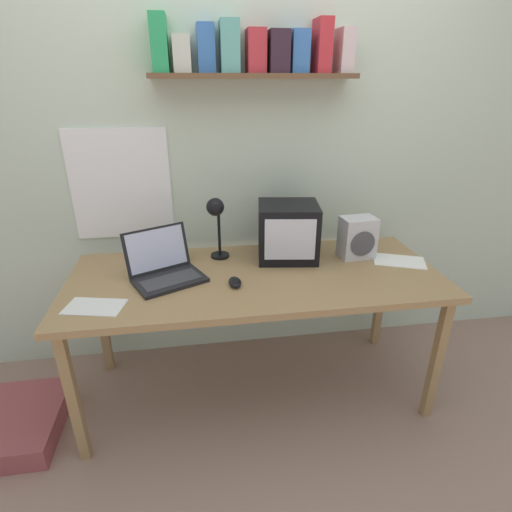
# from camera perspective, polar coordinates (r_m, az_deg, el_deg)

# --- Properties ---
(ground_plane) EXTENTS (12.00, 12.00, 0.00)m
(ground_plane) POSITION_cam_1_polar(r_m,az_deg,el_deg) (2.46, -0.00, -18.39)
(ground_plane) COLOR gray
(back_wall) EXTENTS (5.60, 0.24, 2.60)m
(back_wall) POSITION_cam_1_polar(r_m,az_deg,el_deg) (2.35, -2.00, 15.50)
(back_wall) COLOR beige
(back_wall) RESTS_ON ground_plane
(corner_desk) EXTENTS (1.88, 0.78, 0.75)m
(corner_desk) POSITION_cam_1_polar(r_m,az_deg,el_deg) (2.06, -0.00, -3.96)
(corner_desk) COLOR #9D7B4E
(corner_desk) RESTS_ON ground_plane
(crt_monitor) EXTENTS (0.36, 0.33, 0.30)m
(crt_monitor) POSITION_cam_1_polar(r_m,az_deg,el_deg) (2.18, 4.57, 3.52)
(crt_monitor) COLOR black
(crt_monitor) RESTS_ON corner_desk
(laptop) EXTENTS (0.42, 0.39, 0.23)m
(laptop) POSITION_cam_1_polar(r_m,az_deg,el_deg) (2.03, -13.01, -1.45)
(laptop) COLOR black
(laptop) RESTS_ON corner_desk
(desk_lamp) EXTENTS (0.12, 0.15, 0.35)m
(desk_lamp) POSITION_cam_1_polar(r_m,az_deg,el_deg) (2.11, -5.70, 5.66)
(desk_lamp) COLOR black
(desk_lamp) RESTS_ON corner_desk
(juice_glass) EXTENTS (0.07, 0.07, 0.12)m
(juice_glass) POSITION_cam_1_polar(r_m,az_deg,el_deg) (2.22, -10.67, 0.89)
(juice_glass) COLOR white
(juice_glass) RESTS_ON corner_desk
(space_heater) EXTENTS (0.19, 0.15, 0.23)m
(space_heater) POSITION_cam_1_polar(r_m,az_deg,el_deg) (2.26, 14.29, 2.57)
(space_heater) COLOR silver
(space_heater) RESTS_ON corner_desk
(computer_mouse) EXTENTS (0.06, 0.11, 0.03)m
(computer_mouse) POSITION_cam_1_polar(r_m,az_deg,el_deg) (1.92, -3.03, -3.75)
(computer_mouse) COLOR black
(computer_mouse) RESTS_ON corner_desk
(printed_handout) EXTENTS (0.28, 0.20, 0.00)m
(printed_handout) POSITION_cam_1_polar(r_m,az_deg,el_deg) (1.88, -22.05, -6.73)
(printed_handout) COLOR silver
(printed_handout) RESTS_ON corner_desk
(loose_paper_near_monitor) EXTENTS (0.31, 0.25, 0.00)m
(loose_paper_near_monitor) POSITION_cam_1_polar(r_m,az_deg,el_deg) (2.31, 19.80, -0.67)
(loose_paper_near_monitor) COLOR white
(loose_paper_near_monitor) RESTS_ON corner_desk
(floor_cushion) EXTENTS (0.51, 0.51, 0.12)m
(floor_cushion) POSITION_cam_1_polar(r_m,az_deg,el_deg) (2.52, -31.90, -19.75)
(floor_cushion) COLOR #99484B
(floor_cushion) RESTS_ON ground_plane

